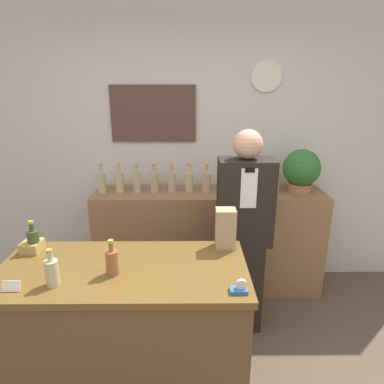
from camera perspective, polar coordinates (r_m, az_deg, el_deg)
The scene contains 23 objects.
back_wall at distance 3.37m, azimuth -0.34°, elevation 7.14°, with size 5.20×0.09×2.70m.
back_shelf at distance 3.38m, azimuth 2.81°, elevation -8.17°, with size 2.15×0.45×1.01m.
display_counter at distance 2.33m, azimuth -10.76°, elevation -22.55°, with size 1.44×0.68×0.96m.
shopkeeper at distance 2.75m, azimuth 8.56°, elevation -7.15°, with size 0.42×0.26×1.66m.
potted_plant at distance 3.28m, azimuth 17.77°, elevation 3.56°, with size 0.34×0.34×0.40m.
paper_bag at distance 2.20m, azimuth 5.60°, elevation -6.07°, with size 0.13×0.11×0.26m.
tape_dispenser at distance 1.82m, azimuth 7.93°, elevation -15.60°, with size 0.09×0.06×0.07m.
price_card_left at distance 2.03m, azimuth -27.90°, elevation -13.70°, with size 0.09×0.02×0.06m.
gift_box at distance 2.40m, azimuth -25.10°, elevation -8.19°, with size 0.12×0.13×0.06m.
counter_bottle_0 at distance 2.37m, azimuth -24.91°, elevation -7.31°, with size 0.07×0.07×0.21m.
counter_bottle_1 at distance 1.97m, azimuth -22.30°, elevation -12.21°, with size 0.07×0.07×0.21m.
counter_bottle_2 at distance 1.97m, azimuth -13.18°, elevation -11.20°, with size 0.07×0.07×0.21m.
shelf_bottle_0 at distance 3.25m, azimuth -14.81°, elevation 1.64°, with size 0.08×0.08×0.27m.
shelf_bottle_1 at distance 3.23m, azimuth -12.00°, elevation 1.71°, with size 0.08×0.08×0.27m.
shelf_bottle_2 at distance 3.19m, azimuth -9.18°, elevation 1.71°, with size 0.08×0.08×0.27m.
shelf_bottle_3 at distance 3.18m, azimuth -6.30°, elevation 1.76°, with size 0.08×0.08×0.27m.
shelf_bottle_4 at distance 3.17m, azimuth -3.39°, elevation 1.80°, with size 0.08×0.08×0.27m.
shelf_bottle_5 at distance 3.17m, azimuth -0.48°, elevation 1.80°, with size 0.08×0.08×0.27m.
shelf_bottle_6 at distance 3.16m, azimuth 2.44°, elevation 1.76°, with size 0.08×0.08×0.27m.
shelf_bottle_7 at distance 3.16m, azimuth 5.37°, elevation 1.68°, with size 0.08×0.08×0.27m.
shelf_bottle_8 at distance 3.19m, azimuth 8.24°, elevation 1.72°, with size 0.08×0.08×0.27m.
shelf_bottle_9 at distance 3.23m, azimuth 11.02°, elevation 1.79°, with size 0.08×0.08×0.27m.
shelf_bottle_10 at distance 3.27m, azimuth 13.78°, elevation 1.79°, with size 0.08×0.08×0.27m.
Camera 1 is at (-0.01, -1.32, 1.98)m, focal length 32.00 mm.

